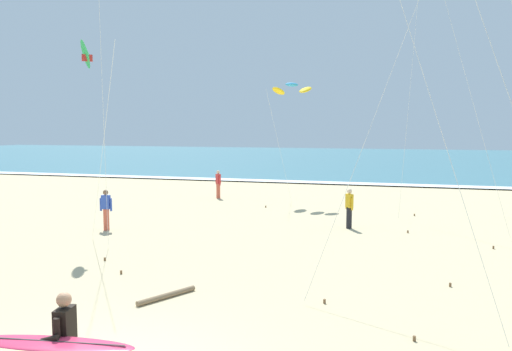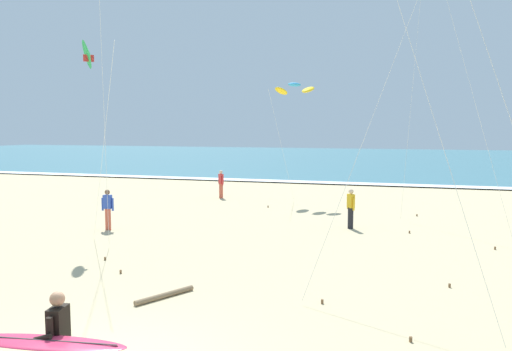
% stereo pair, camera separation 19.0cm
% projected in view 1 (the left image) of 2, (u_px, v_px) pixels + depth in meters
% --- Properties ---
extents(ocean_water, '(160.00, 60.00, 0.08)m').
position_uv_depth(ocean_water, '(364.00, 159.00, 64.05)').
color(ocean_water, teal).
rests_on(ocean_water, ground).
extents(shoreline_foam, '(160.00, 1.57, 0.01)m').
position_uv_depth(shoreline_foam, '(334.00, 183.00, 35.66)').
color(shoreline_foam, white).
rests_on(shoreline_foam, ocean_water).
extents(surfer_lead, '(2.31, 1.08, 1.71)m').
position_uv_depth(surfer_lead, '(60.00, 343.00, 6.88)').
color(surfer_lead, black).
rests_on(surfer_lead, ground).
extents(kite_delta_emerald_far, '(3.81, 4.06, 7.05)m').
position_uv_depth(kite_delta_emerald_far, '(87.00, 55.00, 17.36)').
color(kite_delta_emerald_far, green).
rests_on(kite_delta_emerald_far, ground).
extents(kite_arc_cobalt_close, '(2.38, 3.42, 6.39)m').
position_uv_depth(kite_arc_cobalt_close, '(292.00, 89.00, 26.80)').
color(kite_arc_cobalt_close, yellow).
rests_on(kite_arc_cobalt_close, ground).
extents(bystander_yellow_top, '(0.34, 0.41, 1.59)m').
position_uv_depth(bystander_yellow_top, '(349.00, 208.00, 19.84)').
color(bystander_yellow_top, black).
rests_on(bystander_yellow_top, ground).
extents(bystander_blue_top, '(0.50, 0.22, 1.59)m').
position_uv_depth(bystander_blue_top, '(106.00, 210.00, 19.49)').
color(bystander_blue_top, '#D8593F').
rests_on(bystander_blue_top, ground).
extents(bystander_red_top, '(0.39, 0.36, 1.59)m').
position_uv_depth(bystander_red_top, '(218.00, 184.00, 28.38)').
color(bystander_red_top, '#D8593F').
rests_on(bystander_red_top, ground).
extents(driftwood_log, '(0.87, 1.47, 0.13)m').
position_uv_depth(driftwood_log, '(167.00, 296.00, 11.75)').
color(driftwood_log, '#846B4C').
rests_on(driftwood_log, ground).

